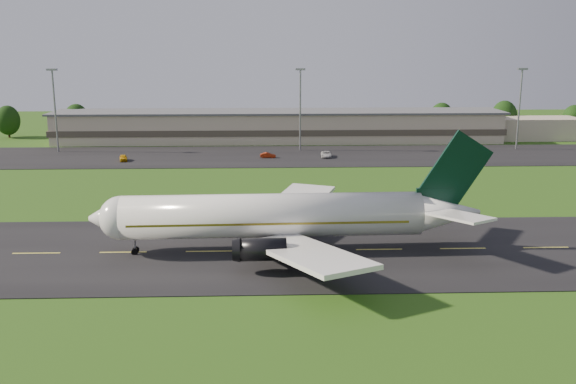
{
  "coord_description": "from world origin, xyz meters",
  "views": [
    {
      "loc": [
        -3.66,
        -78.91,
        26.11
      ],
      "look_at": [
        -0.58,
        8.0,
        6.0
      ],
      "focal_mm": 40.0,
      "sensor_mm": 36.0,
      "label": 1
    }
  ],
  "objects_px": {
    "airliner": "(279,216)",
    "service_vehicle_a": "(123,158)",
    "light_mast_west": "(54,100)",
    "service_vehicle_b": "(268,155)",
    "light_mast_east": "(520,99)",
    "light_mast_centre": "(300,100)",
    "service_vehicle_d": "(458,149)",
    "terminal": "(302,127)",
    "service_vehicle_c": "(326,154)"
  },
  "relations": [
    {
      "from": "terminal",
      "to": "light_mast_east",
      "type": "xyz_separation_m",
      "value": [
        53.6,
        -16.18,
        8.75
      ]
    },
    {
      "from": "light_mast_west",
      "to": "service_vehicle_d",
      "type": "xyz_separation_m",
      "value": [
        98.9,
        -4.31,
        -11.88
      ]
    },
    {
      "from": "light_mast_centre",
      "to": "service_vehicle_a",
      "type": "height_order",
      "value": "light_mast_centre"
    },
    {
      "from": "terminal",
      "to": "service_vehicle_b",
      "type": "xyz_separation_m",
      "value": [
        -9.5,
        -26.87,
        -3.29
      ]
    },
    {
      "from": "service_vehicle_a",
      "to": "service_vehicle_b",
      "type": "bearing_deg",
      "value": -8.59
    },
    {
      "from": "light_mast_east",
      "to": "service_vehicle_b",
      "type": "relative_size",
      "value": 5.59
    },
    {
      "from": "airliner",
      "to": "service_vehicle_b",
      "type": "height_order",
      "value": "airliner"
    },
    {
      "from": "light_mast_west",
      "to": "light_mast_east",
      "type": "relative_size",
      "value": 1.0
    },
    {
      "from": "light_mast_west",
      "to": "light_mast_east",
      "type": "xyz_separation_m",
      "value": [
        115.0,
        0.0,
        0.0
      ]
    },
    {
      "from": "light_mast_centre",
      "to": "light_mast_east",
      "type": "distance_m",
      "value": 55.0
    },
    {
      "from": "light_mast_west",
      "to": "service_vehicle_a",
      "type": "relative_size",
      "value": 4.95
    },
    {
      "from": "service_vehicle_a",
      "to": "service_vehicle_c",
      "type": "height_order",
      "value": "service_vehicle_a"
    },
    {
      "from": "light_mast_centre",
      "to": "service_vehicle_a",
      "type": "distance_m",
      "value": 44.91
    },
    {
      "from": "light_mast_east",
      "to": "service_vehicle_a",
      "type": "xyz_separation_m",
      "value": [
        -96.1,
        -13.6,
        -11.94
      ]
    },
    {
      "from": "light_mast_east",
      "to": "service_vehicle_c",
      "type": "xyz_separation_m",
      "value": [
        -49.39,
        -10.34,
        -11.95
      ]
    },
    {
      "from": "airliner",
      "to": "terminal",
      "type": "height_order",
      "value": "airliner"
    },
    {
      "from": "light_mast_centre",
      "to": "light_mast_east",
      "type": "xyz_separation_m",
      "value": [
        55.0,
        0.0,
        0.0
      ]
    },
    {
      "from": "service_vehicle_a",
      "to": "light_mast_centre",
      "type": "bearing_deg",
      "value": 4.67
    },
    {
      "from": "light_mast_west",
      "to": "service_vehicle_d",
      "type": "height_order",
      "value": "light_mast_west"
    },
    {
      "from": "light_mast_centre",
      "to": "service_vehicle_d",
      "type": "xyz_separation_m",
      "value": [
        38.9,
        -4.31,
        -11.88
      ]
    },
    {
      "from": "service_vehicle_a",
      "to": "service_vehicle_d",
      "type": "xyz_separation_m",
      "value": [
        80.0,
        9.29,
        0.06
      ]
    },
    {
      "from": "light_mast_west",
      "to": "terminal",
      "type": "bearing_deg",
      "value": 14.76
    },
    {
      "from": "service_vehicle_a",
      "to": "service_vehicle_b",
      "type": "relative_size",
      "value": 1.13
    },
    {
      "from": "light_mast_west",
      "to": "service_vehicle_b",
      "type": "bearing_deg",
      "value": -11.63
    },
    {
      "from": "terminal",
      "to": "light_mast_centre",
      "type": "bearing_deg",
      "value": -94.95
    },
    {
      "from": "light_mast_centre",
      "to": "service_vehicle_b",
      "type": "xyz_separation_m",
      "value": [
        -8.1,
        -10.68,
        -12.04
      ]
    },
    {
      "from": "airliner",
      "to": "service_vehicle_b",
      "type": "bearing_deg",
      "value": 89.32
    },
    {
      "from": "airliner",
      "to": "light_mast_west",
      "type": "relative_size",
      "value": 2.52
    },
    {
      "from": "airliner",
      "to": "light_mast_east",
      "type": "distance_m",
      "value": 101.52
    },
    {
      "from": "service_vehicle_b",
      "to": "service_vehicle_c",
      "type": "height_order",
      "value": "service_vehicle_c"
    },
    {
      "from": "light_mast_west",
      "to": "service_vehicle_b",
      "type": "relative_size",
      "value": 5.59
    },
    {
      "from": "terminal",
      "to": "service_vehicle_d",
      "type": "bearing_deg",
      "value": -28.65
    },
    {
      "from": "service_vehicle_a",
      "to": "service_vehicle_b",
      "type": "distance_m",
      "value": 33.13
    },
    {
      "from": "light_mast_west",
      "to": "service_vehicle_a",
      "type": "height_order",
      "value": "light_mast_west"
    },
    {
      "from": "airliner",
      "to": "service_vehicle_c",
      "type": "relative_size",
      "value": 10.35
    },
    {
      "from": "light_mast_east",
      "to": "service_vehicle_b",
      "type": "xyz_separation_m",
      "value": [
        -63.1,
        -10.68,
        -12.04
      ]
    },
    {
      "from": "service_vehicle_d",
      "to": "light_mast_west",
      "type": "bearing_deg",
      "value": 119.19
    },
    {
      "from": "light_mast_centre",
      "to": "service_vehicle_d",
      "type": "relative_size",
      "value": 3.9
    },
    {
      "from": "light_mast_west",
      "to": "service_vehicle_c",
      "type": "relative_size",
      "value": 4.11
    },
    {
      "from": "terminal",
      "to": "light_mast_west",
      "type": "relative_size",
      "value": 7.13
    },
    {
      "from": "light_mast_east",
      "to": "service_vehicle_b",
      "type": "height_order",
      "value": "light_mast_east"
    },
    {
      "from": "light_mast_west",
      "to": "service_vehicle_a",
      "type": "bearing_deg",
      "value": -35.73
    },
    {
      "from": "service_vehicle_a",
      "to": "service_vehicle_b",
      "type": "height_order",
      "value": "service_vehicle_a"
    },
    {
      "from": "service_vehicle_b",
      "to": "airliner",
      "type": "bearing_deg",
      "value": -175.21
    },
    {
      "from": "airliner",
      "to": "service_vehicle_a",
      "type": "xyz_separation_m",
      "value": [
        -34.09,
        66.38,
        -3.86
      ]
    },
    {
      "from": "service_vehicle_b",
      "to": "service_vehicle_d",
      "type": "bearing_deg",
      "value": -78.39
    },
    {
      "from": "terminal",
      "to": "service_vehicle_d",
      "type": "distance_m",
      "value": 42.85
    },
    {
      "from": "airliner",
      "to": "terminal",
      "type": "bearing_deg",
      "value": 83.42
    },
    {
      "from": "light_mast_centre",
      "to": "airliner",
      "type": "bearing_deg",
      "value": -95.01
    },
    {
      "from": "light_mast_west",
      "to": "service_vehicle_b",
      "type": "xyz_separation_m",
      "value": [
        51.9,
        -10.68,
        -12.04
      ]
    }
  ]
}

